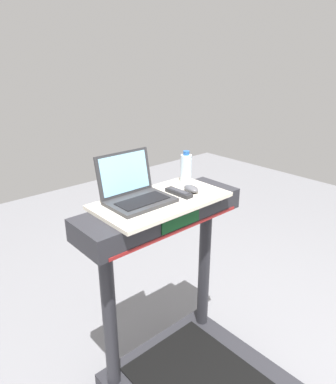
% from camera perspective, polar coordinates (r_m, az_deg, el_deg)
% --- Properties ---
extents(desk_board, '(0.67, 0.36, 0.02)m').
position_cam_1_polar(desk_board, '(1.74, -1.09, -1.40)').
color(desk_board, beige).
rests_on(desk_board, treadmill_base).
extents(laptop, '(0.31, 0.26, 0.23)m').
position_cam_1_polar(laptop, '(1.70, -5.34, 0.00)').
color(laptop, '#2D2D30').
rests_on(laptop, desk_board).
extents(computer_mouse, '(0.07, 0.11, 0.03)m').
position_cam_1_polar(computer_mouse, '(1.82, 3.79, 0.54)').
color(computer_mouse, '#4C4C51').
rests_on(computer_mouse, desk_board).
extents(water_bottle, '(0.06, 0.06, 0.18)m').
position_cam_1_polar(water_bottle, '(1.94, 2.95, 3.89)').
color(water_bottle, silver).
rests_on(water_bottle, desk_board).
extents(tv_remote, '(0.05, 0.16, 0.02)m').
position_cam_1_polar(tv_remote, '(1.79, 1.76, -0.09)').
color(tv_remote, '#232326').
rests_on(tv_remote, desk_board).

